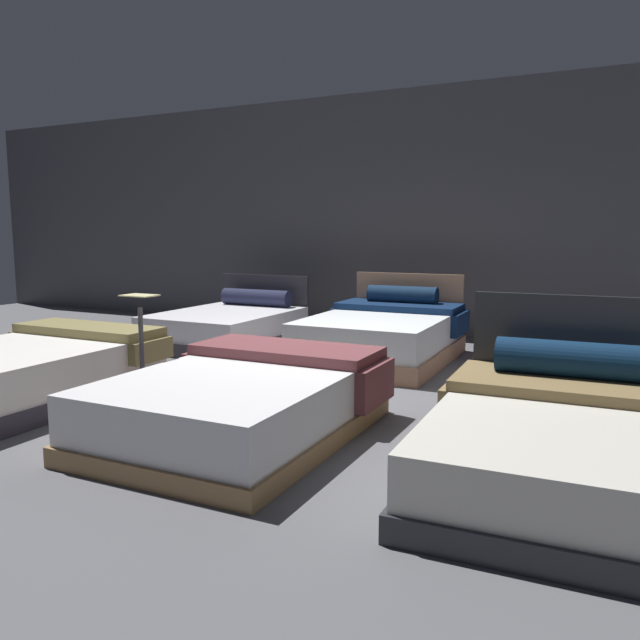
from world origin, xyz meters
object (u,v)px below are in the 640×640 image
at_px(bed_0, 31,371).
at_px(price_sign, 142,367).
at_px(bed_2, 571,442).
at_px(bed_1, 243,401).
at_px(bed_4, 383,335).
at_px(bed_5, 593,361).
at_px(bed_3, 229,326).

xyz_separation_m(bed_0, price_sign, (1.16, 0.16, 0.12)).
bearing_deg(bed_0, bed_2, 0.59).
height_order(bed_1, bed_4, bed_4).
bearing_deg(bed_5, bed_0, -143.65).
bearing_deg(bed_1, bed_2, 1.62).
relative_size(bed_0, bed_1, 0.95).
bearing_deg(bed_2, price_sign, 176.59).
relative_size(bed_2, bed_4, 0.99).
xyz_separation_m(bed_2, bed_3, (-4.50, 2.94, -0.02)).
distance_m(bed_1, bed_4, 2.99).
relative_size(bed_4, price_sign, 2.25).
distance_m(bed_0, price_sign, 1.18).
xyz_separation_m(bed_1, bed_5, (2.21, 2.92, -0.03)).
xyz_separation_m(bed_1, bed_2, (2.25, 0.10, 0.01)).
height_order(bed_3, bed_4, bed_4).
bearing_deg(bed_3, bed_1, -53.97).
height_order(bed_0, bed_1, bed_0).
xyz_separation_m(bed_3, bed_4, (2.20, -0.04, 0.05)).
distance_m(bed_1, bed_2, 2.25).
relative_size(bed_1, bed_5, 1.04).
bearing_deg(price_sign, bed_1, -7.81).
height_order(bed_0, bed_4, bed_4).
relative_size(bed_2, price_sign, 2.23).
bearing_deg(bed_3, bed_5, -1.98).
xyz_separation_m(bed_0, bed_2, (4.51, 0.10, 0.01)).
distance_m(bed_0, bed_1, 2.26).
distance_m(bed_4, price_sign, 3.03).
bearing_deg(bed_4, bed_2, -53.29).
bearing_deg(bed_2, bed_1, 179.98).
xyz_separation_m(bed_2, bed_5, (-0.04, 2.83, -0.04)).
relative_size(bed_0, bed_5, 0.99).
xyz_separation_m(bed_4, price_sign, (-1.05, -2.84, 0.08)).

